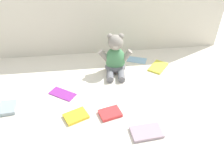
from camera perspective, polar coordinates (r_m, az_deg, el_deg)
The scene contains 10 objects.
ground_plane at distance 1.28m, azimuth -1.53°, elevation -0.92°, with size 3.20×3.20×0.00m, color silver.
backdrop_drape at distance 1.50m, azimuth -3.37°, elevation 17.50°, with size 1.62×0.03×0.57m, color beige.
teddy_bear at distance 1.36m, azimuth 0.83°, elevation 6.22°, with size 0.20×0.18×0.24m.
book_case_0 at distance 1.47m, azimuth 11.14°, elevation 4.10°, with size 0.08×0.13×0.01m, color yellow.
book_case_1 at distance 1.52m, azimuth 6.04°, elevation 5.88°, with size 0.07×0.12×0.01m, color #8CB8D8.
book_case_2 at distance 1.05m, azimuth 8.38°, elevation -11.51°, with size 0.08×0.13×0.01m, color #A38A98.
book_case_3 at distance 1.25m, azimuth -24.00°, elevation -5.32°, with size 0.08×0.10×0.02m, color #8D9DA4.
book_case_4 at distance 1.26m, azimuth -11.95°, elevation -2.28°, with size 0.07×0.14×0.01m, color #8C2C91.
book_case_5 at distance 1.12m, azimuth -8.74°, elevation -7.72°, with size 0.08×0.11×0.02m, color yellow.
book_case_6 at distance 1.12m, azimuth -0.24°, elevation -7.12°, with size 0.07×0.10×0.02m, color red.
Camera 1 is at (-0.09, -1.00, 0.80)m, focal length 37.63 mm.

